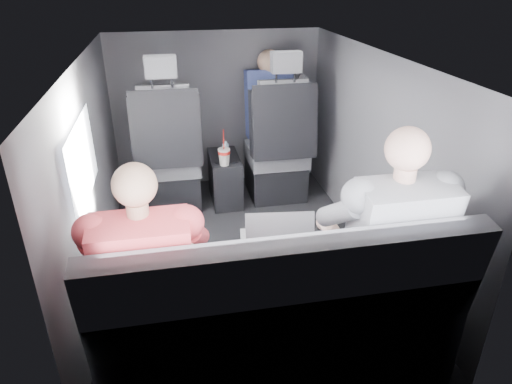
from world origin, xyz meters
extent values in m
plane|color=black|center=(0.00, 0.00, 0.00)|extent=(2.60, 2.60, 0.00)
plane|color=#B2B2AD|center=(0.00, 0.00, 1.35)|extent=(2.60, 2.60, 0.00)
cube|color=#56565B|center=(-0.90, 0.00, 0.68)|extent=(0.02, 2.60, 1.35)
cube|color=#56565B|center=(0.90, 0.00, 0.68)|extent=(0.02, 2.60, 1.35)
cube|color=#56565B|center=(0.00, 1.30, 0.68)|extent=(1.80, 0.02, 1.35)
cube|color=#56565B|center=(0.00, -1.30, 0.68)|extent=(1.80, 0.02, 1.35)
cube|color=white|center=(-0.88, -0.30, 0.90)|extent=(0.02, 0.75, 0.42)
cube|color=black|center=(0.45, 0.67, 0.80)|extent=(0.35, 0.11, 0.59)
cube|color=black|center=(-0.45, 0.92, 0.15)|extent=(0.46, 0.48, 0.30)
cube|color=#555559|center=(-0.45, 0.90, 0.38)|extent=(0.48, 0.46, 0.14)
cube|color=#555559|center=(-0.45, 0.70, 0.75)|extent=(0.38, 0.18, 0.61)
cube|color=black|center=(-0.67, 0.70, 0.72)|extent=(0.08, 0.21, 0.53)
cube|color=black|center=(-0.23, 0.70, 0.72)|extent=(0.08, 0.21, 0.53)
cube|color=black|center=(-0.45, 0.64, 0.74)|extent=(0.50, 0.11, 0.58)
cube|color=#555559|center=(-0.45, 0.66, 1.19)|extent=(0.22, 0.10, 0.15)
cube|color=black|center=(0.45, 0.92, 0.15)|extent=(0.46, 0.48, 0.30)
cube|color=#555559|center=(0.45, 0.90, 0.38)|extent=(0.48, 0.46, 0.14)
cube|color=#555559|center=(0.45, 0.70, 0.75)|extent=(0.38, 0.18, 0.61)
cube|color=black|center=(0.23, 0.70, 0.72)|extent=(0.08, 0.21, 0.53)
cube|color=black|center=(0.67, 0.70, 0.72)|extent=(0.08, 0.21, 0.53)
cube|color=black|center=(0.45, 0.64, 0.74)|extent=(0.50, 0.11, 0.58)
cube|color=#555559|center=(0.45, 0.66, 1.19)|extent=(0.22, 0.10, 0.15)
cube|color=black|center=(0.00, 0.88, 0.20)|extent=(0.24, 0.48, 0.40)
cylinder|color=black|center=(-0.05, 0.76, 0.41)|extent=(0.09, 0.09, 0.01)
cylinder|color=black|center=(0.06, 0.76, 0.41)|extent=(0.09, 0.09, 0.01)
cube|color=#555559|center=(0.00, -1.02, 0.23)|extent=(1.60, 0.50, 0.45)
cube|color=#555559|center=(0.00, -1.25, 0.68)|extent=(1.60, 0.17, 0.47)
cylinder|color=red|center=(-0.02, 0.70, 0.51)|extent=(0.10, 0.10, 0.02)
cylinder|color=white|center=(-0.02, 0.70, 0.53)|extent=(0.10, 0.10, 0.01)
cylinder|color=red|center=(-0.02, 0.70, 0.61)|extent=(0.01, 0.01, 0.16)
cylinder|color=#9ABDD1|center=(0.01, 0.82, 0.47)|extent=(0.05, 0.05, 0.13)
cylinder|color=#9ABDD1|center=(0.01, 0.82, 0.54)|extent=(0.03, 0.03, 0.02)
cube|color=white|center=(-0.62, -0.74, 0.59)|extent=(0.36, 0.26, 0.02)
cube|color=silver|center=(-0.62, -0.76, 0.60)|extent=(0.29, 0.14, 0.00)
cube|color=white|center=(-0.62, -0.67, 0.60)|extent=(0.11, 0.06, 0.00)
cube|color=white|center=(-0.62, -0.91, 0.72)|extent=(0.36, 0.08, 0.25)
cube|color=white|center=(-0.62, -0.90, 0.72)|extent=(0.31, 0.06, 0.21)
cube|color=#ABABAF|center=(0.03, -0.75, 0.59)|extent=(0.34, 0.26, 0.02)
cube|color=silver|center=(0.03, -0.77, 0.60)|extent=(0.27, 0.15, 0.00)
cube|color=#ABABAF|center=(0.03, -0.69, 0.60)|extent=(0.10, 0.06, 0.00)
cube|color=#ABABAF|center=(0.03, -0.89, 0.70)|extent=(0.32, 0.10, 0.21)
cube|color=white|center=(0.03, -0.89, 0.70)|extent=(0.28, 0.08, 0.18)
cube|color=black|center=(0.54, -0.74, 0.59)|extent=(0.37, 0.32, 0.02)
cube|color=black|center=(0.54, -0.76, 0.60)|extent=(0.28, 0.21, 0.00)
cube|color=black|center=(0.54, -0.68, 0.60)|extent=(0.10, 0.08, 0.00)
cube|color=black|center=(0.54, -0.88, 0.70)|extent=(0.31, 0.19, 0.21)
cube|color=white|center=(0.54, -0.87, 0.70)|extent=(0.27, 0.16, 0.17)
cube|color=#333439|center=(-0.67, -0.90, 0.51)|extent=(0.14, 0.41, 0.12)
cube|color=#333439|center=(-0.46, -0.90, 0.51)|extent=(0.14, 0.41, 0.12)
cube|color=#333439|center=(-0.67, -0.69, 0.23)|extent=(0.12, 0.12, 0.45)
cube|color=#333439|center=(-0.46, -0.69, 0.23)|extent=(0.12, 0.12, 0.45)
cube|color=#D74752|center=(-0.57, -1.10, 0.74)|extent=(0.37, 0.25, 0.50)
sphere|color=tan|center=(-0.57, -1.07, 1.10)|extent=(0.17, 0.17, 0.17)
cylinder|color=tan|center=(-0.75, -0.82, 0.65)|extent=(0.10, 0.26, 0.11)
cylinder|color=tan|center=(-0.38, -0.82, 0.65)|extent=(0.10, 0.26, 0.11)
cube|color=navy|center=(0.39, -0.90, 0.52)|extent=(0.15, 0.44, 0.13)
cube|color=navy|center=(0.61, -0.90, 0.52)|extent=(0.15, 0.44, 0.13)
cube|color=navy|center=(0.39, -0.67, 0.23)|extent=(0.13, 0.13, 0.45)
cube|color=navy|center=(0.61, -0.67, 0.23)|extent=(0.13, 0.13, 0.45)
cube|color=gray|center=(0.50, -1.10, 0.76)|extent=(0.40, 0.27, 0.55)
sphere|color=beige|center=(0.50, -1.07, 1.16)|extent=(0.18, 0.18, 0.18)
cylinder|color=beige|center=(0.30, -0.82, 0.67)|extent=(0.11, 0.28, 0.12)
cylinder|color=beige|center=(0.70, -0.82, 0.67)|extent=(0.11, 0.28, 0.12)
cube|color=navy|center=(0.42, 1.08, 0.78)|extent=(0.39, 0.25, 0.57)
sphere|color=tan|center=(0.42, 1.10, 1.12)|extent=(0.20, 0.20, 0.20)
cube|color=navy|center=(0.42, 1.14, 0.49)|extent=(0.33, 0.39, 0.12)
camera|label=1|loc=(-0.42, -2.63, 1.80)|focal=32.00mm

